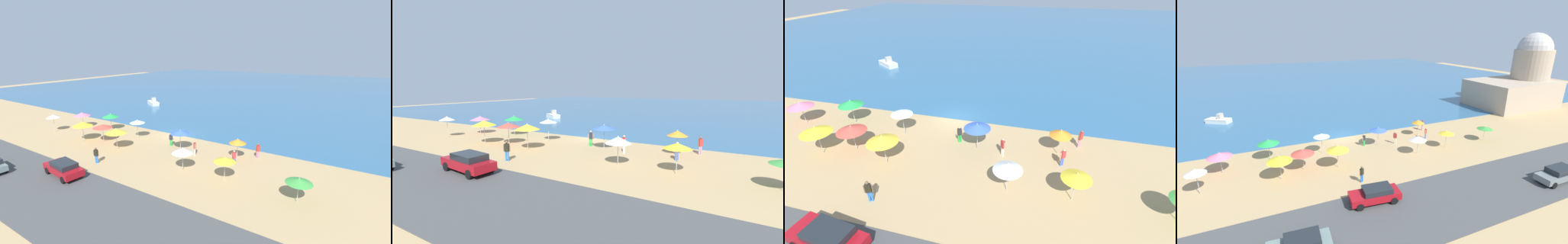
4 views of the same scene
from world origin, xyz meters
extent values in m
plane|color=tan|center=(0.00, 0.00, 0.00)|extent=(160.00, 160.00, 0.00)
cube|color=#31638B|center=(0.00, 55.00, 0.03)|extent=(150.00, 110.00, 0.05)
cylinder|color=#B2B2B7|center=(-8.95, -8.41, 1.03)|extent=(0.05, 0.05, 2.05)
cone|color=yellow|center=(-8.95, -8.41, 2.27)|extent=(2.49, 2.49, 0.53)
sphere|color=silver|center=(-8.95, -8.41, 2.57)|extent=(0.08, 0.08, 0.08)
cylinder|color=#B2B2B7|center=(-2.97, -8.21, 1.03)|extent=(0.05, 0.05, 2.06)
cone|color=yellow|center=(-2.97, -8.21, 2.27)|extent=(2.45, 2.45, 0.54)
sphere|color=silver|center=(-2.97, -8.21, 2.57)|extent=(0.08, 0.08, 0.08)
cylinder|color=#B2B2B7|center=(-3.71, -3.92, 1.09)|extent=(0.05, 0.05, 2.17)
cone|color=silver|center=(-3.71, -3.92, 2.32)|extent=(1.98, 1.98, 0.39)
sphere|color=silver|center=(-3.71, -3.92, 2.54)|extent=(0.08, 0.08, 0.08)
cylinder|color=#B2B2B7|center=(6.89, -8.78, 0.92)|extent=(0.05, 0.05, 1.84)
cone|color=silver|center=(6.89, -8.78, 2.05)|extent=(2.06, 2.06, 0.53)
sphere|color=silver|center=(6.89, -8.78, 2.35)|extent=(0.08, 0.08, 0.08)
cylinder|color=#B2B2B7|center=(-14.54, -4.53, 0.93)|extent=(0.05, 0.05, 1.86)
cone|color=pink|center=(-14.54, -4.53, 2.06)|extent=(2.45, 2.45, 0.49)
sphere|color=silver|center=(-14.54, -4.53, 2.33)|extent=(0.08, 0.08, 0.08)
cylinder|color=#B2B2B7|center=(11.30, -8.57, 0.95)|extent=(0.05, 0.05, 1.90)
cone|color=yellow|center=(11.30, -8.57, 2.05)|extent=(1.98, 1.98, 0.39)
sphere|color=silver|center=(11.30, -8.57, 2.27)|extent=(0.08, 0.08, 0.08)
cylinder|color=#B2B2B7|center=(-9.73, -3.21, 1.01)|extent=(0.05, 0.05, 2.02)
cone|color=green|center=(-9.73, -3.21, 2.22)|extent=(2.38, 2.38, 0.49)
sphere|color=silver|center=(-9.73, -3.21, 2.49)|extent=(0.08, 0.08, 0.08)
cylinder|color=#B2B2B7|center=(10.35, -3.46, 0.93)|extent=(0.05, 0.05, 1.87)
cone|color=orange|center=(10.35, -3.46, 2.06)|extent=(1.82, 1.82, 0.48)
sphere|color=silver|center=(10.35, -3.46, 2.32)|extent=(0.08, 0.08, 0.08)
cylinder|color=#B2B2B7|center=(-6.53, -7.25, 0.95)|extent=(0.05, 0.05, 1.90)
cone|color=#DE4C3C|center=(-6.53, -7.25, 2.08)|extent=(2.46, 2.46, 0.46)
sphere|color=silver|center=(-6.53, -7.25, 2.34)|extent=(0.08, 0.08, 0.08)
cylinder|color=#B2B2B7|center=(3.58, -4.46, 1.04)|extent=(0.05, 0.05, 2.08)
cone|color=blue|center=(3.58, -4.46, 2.24)|extent=(2.29, 2.29, 0.41)
sphere|color=silver|center=(3.58, -4.46, 2.47)|extent=(0.08, 0.08, 0.08)
cylinder|color=#F8E3CA|center=(5.82, -4.86, 0.41)|extent=(0.14, 0.14, 0.82)
cylinder|color=#F8E3CA|center=(5.94, -4.99, 0.41)|extent=(0.14, 0.14, 0.82)
cube|color=#B23132|center=(5.88, -4.92, 1.14)|extent=(0.41, 0.41, 0.65)
sphere|color=tan|center=(5.88, -4.92, 1.60)|extent=(0.22, 0.22, 0.22)
cylinder|color=tan|center=(5.72, -4.75, 1.09)|extent=(0.09, 0.09, 0.58)
cylinder|color=tan|center=(6.05, -5.10, 1.09)|extent=(0.09, 0.09, 0.58)
cylinder|color=blue|center=(-1.78, -12.15, 0.41)|extent=(0.14, 0.14, 0.82)
cylinder|color=blue|center=(-1.62, -12.08, 0.41)|extent=(0.14, 0.14, 0.82)
cube|color=black|center=(-1.70, -12.11, 1.15)|extent=(0.42, 0.35, 0.65)
sphere|color=brown|center=(-1.70, -12.11, 1.60)|extent=(0.22, 0.22, 0.22)
cylinder|color=brown|center=(-1.92, -12.22, 1.10)|extent=(0.09, 0.09, 0.59)
cylinder|color=brown|center=(-1.48, -12.01, 1.10)|extent=(0.09, 0.09, 0.59)
cylinder|color=#4669C3|center=(10.59, -5.08, 0.38)|extent=(0.14, 0.14, 0.76)
cylinder|color=#4669C3|center=(10.72, -4.96, 0.38)|extent=(0.14, 0.14, 0.76)
cube|color=#BE3438|center=(10.66, -5.02, 1.06)|extent=(0.41, 0.40, 0.60)
sphere|color=tan|center=(10.66, -5.02, 1.49)|extent=(0.22, 0.22, 0.22)
cylinder|color=tan|center=(10.48, -5.18, 1.01)|extent=(0.09, 0.09, 0.54)
cylinder|color=tan|center=(10.84, -4.86, 1.01)|extent=(0.09, 0.09, 0.54)
cylinder|color=pink|center=(12.21, -1.94, 0.41)|extent=(0.14, 0.14, 0.82)
cylinder|color=pink|center=(12.09, -2.07, 0.41)|extent=(0.14, 0.14, 0.82)
cube|color=#BA312B|center=(12.15, -2.00, 1.14)|extent=(0.41, 0.41, 0.65)
sphere|color=brown|center=(12.15, -2.00, 1.59)|extent=(0.22, 0.22, 0.22)
cylinder|color=brown|center=(12.31, -1.83, 1.09)|extent=(0.09, 0.09, 0.58)
cylinder|color=brown|center=(11.99, -2.18, 1.09)|extent=(0.09, 0.09, 0.58)
cylinder|color=green|center=(1.89, -3.88, 0.40)|extent=(0.14, 0.14, 0.79)
cylinder|color=green|center=(1.73, -3.96, 0.40)|extent=(0.14, 0.14, 0.79)
cube|color=#20272C|center=(1.81, -3.92, 1.11)|extent=(0.42, 0.37, 0.63)
sphere|color=tan|center=(1.81, -3.92, 1.55)|extent=(0.22, 0.22, 0.22)
cylinder|color=tan|center=(2.02, -3.81, 1.06)|extent=(0.09, 0.09, 0.57)
cylinder|color=tan|center=(1.60, -4.04, 1.06)|extent=(0.09, 0.09, 0.57)
cube|color=#A2111A|center=(-1.89, -15.63, 0.69)|extent=(4.58, 2.22, 0.61)
cube|color=#1E2328|center=(-1.67, -15.65, 1.22)|extent=(2.62, 1.80, 0.45)
cylinder|color=black|center=(-3.29, -14.65, 0.38)|extent=(0.66, 0.29, 0.64)
cylinder|color=black|center=(-0.31, -14.97, 0.38)|extent=(0.66, 0.29, 0.64)
cube|color=silver|center=(-16.72, 14.29, 0.37)|extent=(4.02, 3.28, 0.63)
cube|color=silver|center=(-18.50, 15.40, 0.43)|extent=(0.82, 0.95, 0.38)
cube|color=silver|center=(-16.72, 14.29, 0.72)|extent=(4.07, 3.35, 0.08)
cube|color=#B2AD9E|center=(-16.40, 14.09, 1.17)|extent=(0.99, 1.08, 0.97)
camera|label=1|loc=(20.35, -28.09, 11.35)|focal=24.00mm
camera|label=2|loc=(14.60, -27.31, 6.16)|focal=24.00mm
camera|label=3|loc=(8.56, -22.47, 13.29)|focal=24.00mm
camera|label=4|loc=(-9.80, -33.30, 13.86)|focal=24.00mm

